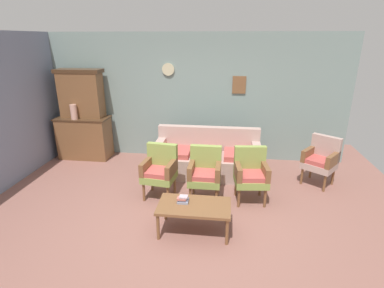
{
  "coord_description": "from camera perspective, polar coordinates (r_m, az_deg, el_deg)",
  "views": [
    {
      "loc": [
        0.69,
        -3.78,
        2.58
      ],
      "look_at": [
        0.1,
        1.04,
        0.85
      ],
      "focal_mm": 27.95,
      "sensor_mm": 36.0,
      "label": 1
    }
  ],
  "objects": [
    {
      "name": "ground_plane",
      "position": [
        4.63,
        -2.84,
        -14.32
      ],
      "size": [
        7.68,
        7.68,
        0.0
      ],
      "primitive_type": "plane",
      "color": "#84564C"
    },
    {
      "name": "wall_back_with_decor",
      "position": [
        6.56,
        0.87,
        8.83
      ],
      "size": [
        6.4,
        0.09,
        2.7
      ],
      "color": "gray",
      "rests_on": "ground"
    },
    {
      "name": "side_cabinet",
      "position": [
        7.13,
        -19.76,
        1.19
      ],
      "size": [
        1.16,
        0.55,
        0.93
      ],
      "color": "brown",
      "rests_on": "ground"
    },
    {
      "name": "cabinet_upper_hutch",
      "position": [
        6.97,
        -20.4,
        9.09
      ],
      "size": [
        0.99,
        0.38,
        1.03
      ],
      "color": "brown",
      "rests_on": "side_cabinet"
    },
    {
      "name": "vase_on_cabinet",
      "position": [
        6.86,
        -21.63,
        5.7
      ],
      "size": [
        0.14,
        0.14,
        0.32
      ],
      "primitive_type": "cylinder",
      "color": "tan",
      "rests_on": "side_cabinet"
    },
    {
      "name": "floral_couch",
      "position": [
        5.92,
        2.92,
        -2.78
      ],
      "size": [
        2.04,
        0.81,
        0.9
      ],
      "color": "tan",
      "rests_on": "ground"
    },
    {
      "name": "armchair_by_doorway",
      "position": [
        5.07,
        -6.15,
        -4.75
      ],
      "size": [
        0.57,
        0.55,
        0.9
      ],
      "color": "#849947",
      "rests_on": "ground"
    },
    {
      "name": "armchair_row_middle",
      "position": [
        4.95,
        2.47,
        -5.27
      ],
      "size": [
        0.52,
        0.5,
        0.9
      ],
      "color": "#849947",
      "rests_on": "ground"
    },
    {
      "name": "armchair_near_couch_end",
      "position": [
        5.0,
        11.15,
        -5.35
      ],
      "size": [
        0.57,
        0.54,
        0.9
      ],
      "color": "#849947",
      "rests_on": "ground"
    },
    {
      "name": "wingback_chair_by_fireplace",
      "position": [
        5.94,
        23.4,
        -2.58
      ],
      "size": [
        0.71,
        0.71,
        0.9
      ],
      "color": "tan",
      "rests_on": "ground"
    },
    {
      "name": "coffee_table",
      "position": [
        4.2,
        0.42,
        -12.05
      ],
      "size": [
        1.0,
        0.56,
        0.42
      ],
      "color": "brown",
      "rests_on": "ground"
    },
    {
      "name": "book_stack_on_table",
      "position": [
        4.21,
        -1.75,
        -10.55
      ],
      "size": [
        0.16,
        0.13,
        0.1
      ],
      "color": "gray",
      "rests_on": "coffee_table"
    }
  ]
}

